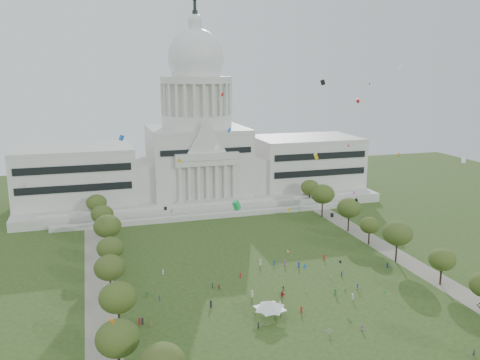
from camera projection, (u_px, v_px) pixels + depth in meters
The scene contains 32 objects.
ground at pixel (289, 303), 134.90m from camera, with size 400.00×400.00×0.00m, color #31481C.
capitol at pixel (198, 153), 236.32m from camera, with size 160.00×64.50×91.30m.
path_left at pixel (99, 280), 149.46m from camera, with size 8.00×160.00×0.04m, color gray.
path_right at pixel (384, 248), 176.44m from camera, with size 8.00×160.00×0.04m, color gray.
row_tree_l_0 at pixel (118, 338), 99.98m from camera, with size 8.85×8.85×12.59m.
row_tree_l_1 at pixel (118, 298), 117.81m from camera, with size 8.86×8.86×12.59m.
row_tree_r_1 at pixel (442, 260), 144.60m from camera, with size 7.58×7.58×10.78m.
row_tree_l_2 at pixel (110, 268), 136.59m from camera, with size 8.42×8.42×11.97m.
row_tree_r_2 at pixel (398, 233), 161.54m from camera, with size 9.55×9.55×13.58m.
row_tree_l_3 at pixel (110, 248), 152.45m from camera, with size 8.12×8.12×11.55m.
row_tree_r_3 at pixel (370, 225), 178.10m from camera, with size 7.01×7.01×9.98m.
row_tree_l_4 at pixel (107, 226), 169.50m from camera, with size 9.29×9.29×13.21m.
row_tree_r_4 at pixel (349, 208), 192.28m from camera, with size 9.19×9.19×13.06m.
row_tree_l_5 at pixel (102, 214), 186.78m from camera, with size 8.33×8.33×11.85m.
row_tree_r_5 at pixel (323, 194), 210.63m from camera, with size 9.82×9.82×13.96m.
row_tree_l_6 at pixel (96, 203), 203.30m from camera, with size 8.19×8.19×11.64m.
row_tree_r_6 at pixel (310, 188), 228.40m from camera, with size 8.42×8.42×11.97m.
event_tent at pixel (270, 304), 125.78m from camera, with size 10.24×10.24×4.82m.
person_0 at pixel (387, 265), 158.64m from camera, with size 0.77×0.50×1.57m, color navy.
person_1 at pixel (474, 353), 109.51m from camera, with size 0.68×0.49×1.85m, color #4C4C51.
person_2 at pixel (342, 274), 151.84m from camera, with size 0.73×0.45×1.51m, color navy.
person_3 at pixel (352, 297), 136.45m from camera, with size 1.19×0.62×1.85m, color silver.
person_4 at pixel (283, 288), 142.06m from camera, with size 0.90×0.49×1.53m, color #33723F.
person_5 at pixel (282, 295), 137.37m from camera, with size 1.90×0.75×2.05m, color #B21E1E.
person_6 at pixel (362, 328), 120.51m from camera, with size 0.75×0.49×1.53m, color #994C8C.
person_7 at pixel (258, 326), 121.13m from camera, with size 0.67×0.49×1.84m, color #26262B.
person_8 at pixel (219, 287), 143.10m from camera, with size 0.75×0.46×1.55m, color #B21E1E.
person_9 at pixel (358, 287), 142.64m from camera, with size 1.20×0.62×1.86m, color navy.
person_10 at pixel (331, 277), 150.17m from camera, with size 0.86×0.47×1.46m, color silver.
person_11 at pixel (329, 331), 118.74m from camera, with size 1.42×0.56×1.53m, color silver.
distant_crowd at pixel (238, 285), 143.73m from camera, with size 65.16×40.74×1.93m.
kite_swarm at pixel (286, 183), 135.11m from camera, with size 89.58×104.34×59.17m.
Camera 1 is at (-48.30, -115.68, 61.00)m, focal length 38.00 mm.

